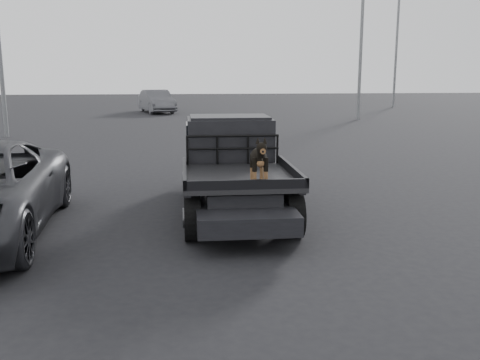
{
  "coord_description": "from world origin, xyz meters",
  "views": [
    {
      "loc": [
        -0.4,
        -7.69,
        2.68
      ],
      "look_at": [
        0.39,
        -0.17,
        1.15
      ],
      "focal_mm": 40.0,
      "sensor_mm": 36.0,
      "label": 1
    }
  ],
  "objects_px": {
    "flatbed_ute": "(234,189)",
    "floodlight_far": "(399,0)",
    "distant_car_a": "(157,101)",
    "dog": "(259,161)"
  },
  "relations": [
    {
      "from": "flatbed_ute",
      "to": "distant_car_a",
      "type": "relative_size",
      "value": 1.18
    },
    {
      "from": "dog",
      "to": "distant_car_a",
      "type": "bearing_deg",
      "value": 95.97
    },
    {
      "from": "dog",
      "to": "distant_car_a",
      "type": "relative_size",
      "value": 0.16
    },
    {
      "from": "flatbed_ute",
      "to": "floodlight_far",
      "type": "distance_m",
      "value": 34.75
    },
    {
      "from": "distant_car_a",
      "to": "floodlight_far",
      "type": "bearing_deg",
      "value": -4.0
    },
    {
      "from": "distant_car_a",
      "to": "floodlight_far",
      "type": "relative_size",
      "value": 0.31
    },
    {
      "from": "flatbed_ute",
      "to": "dog",
      "type": "distance_m",
      "value": 1.91
    },
    {
      "from": "flatbed_ute",
      "to": "dog",
      "type": "height_order",
      "value": "dog"
    },
    {
      "from": "flatbed_ute",
      "to": "floodlight_far",
      "type": "height_order",
      "value": "floodlight_far"
    },
    {
      "from": "distant_car_a",
      "to": "floodlight_far",
      "type": "xyz_separation_m",
      "value": [
        18.0,
        3.85,
        7.19
      ]
    }
  ]
}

